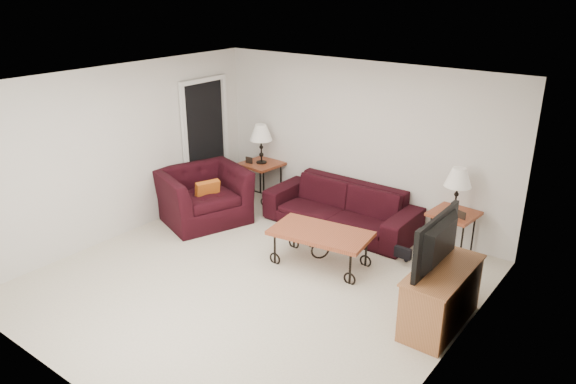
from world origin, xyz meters
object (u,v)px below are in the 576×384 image
object	(u,v)px
coffee_table	(320,248)
armchair	(203,196)
side_table_right	(452,234)
lamp_left	(261,144)
lamp_right	(457,191)
tv_stand	(441,297)
television	(445,243)
backpack	(407,247)
side_table_left	(262,181)
sofa	(341,207)

from	to	relation	value
coffee_table	armchair	bearing A→B (deg)	177.51
side_table_right	lamp_left	distance (m)	3.47
lamp_right	coffee_table	size ratio (longest dim) A/B	0.49
lamp_right	tv_stand	distance (m)	1.86
coffee_table	lamp_left	bearing A→B (deg)	147.80
tv_stand	television	size ratio (longest dim) A/B	1.12
side_table_right	backpack	size ratio (longest dim) A/B	1.36
side_table_left	tv_stand	size ratio (longest dim) A/B	0.58
lamp_right	tv_stand	size ratio (longest dim) A/B	0.55
side_table_right	lamp_left	size ratio (longest dim) A/B	0.95
side_table_right	lamp_right	bearing A→B (deg)	0.00
lamp_right	backpack	bearing A→B (deg)	-123.65
side_table_right	tv_stand	size ratio (longest dim) A/B	0.55
side_table_right	tv_stand	bearing A→B (deg)	-72.30
side_table_right	tv_stand	distance (m)	1.75
lamp_left	backpack	bearing A→B (deg)	-10.74
armchair	backpack	bearing A→B (deg)	-58.15
sofa	side_table_left	size ratio (longest dim) A/B	3.53
side_table_left	lamp_left	size ratio (longest dim) A/B	1.00
sofa	coffee_table	world-z (taller)	sofa
side_table_right	backpack	bearing A→B (deg)	-123.65
television	tv_stand	bearing A→B (deg)	90.00
lamp_left	television	size ratio (longest dim) A/B	0.65
armchair	side_table_right	bearing A→B (deg)	-50.80
armchair	backpack	distance (m)	3.26
coffee_table	backpack	bearing A→B (deg)	40.29
side_table_left	lamp_left	xyz separation A→B (m)	(0.00, 0.00, 0.67)
side_table_right	coffee_table	size ratio (longest dim) A/B	0.49
side_table_left	tv_stand	xyz separation A→B (m)	(3.94, -1.67, 0.01)
side_table_right	lamp_left	xyz separation A→B (m)	(-3.40, -0.00, 0.69)
tv_stand	side_table_left	bearing A→B (deg)	156.99
lamp_right	armchair	size ratio (longest dim) A/B	0.50
lamp_left	tv_stand	xyz separation A→B (m)	(3.94, -1.67, -0.66)
sofa	lamp_left	xyz separation A→B (m)	(-1.72, 0.18, 0.66)
lamp_left	coffee_table	xyz separation A→B (m)	(2.12, -1.34, -0.76)
armchair	lamp_right	bearing A→B (deg)	-50.80
lamp_left	armchair	bearing A→B (deg)	-97.83
tv_stand	side_table_right	bearing A→B (deg)	107.70
side_table_left	lamp_right	distance (m)	3.46
sofa	lamp_right	distance (m)	1.80
sofa	side_table_right	world-z (taller)	sofa
sofa	lamp_right	xyz separation A→B (m)	(1.68, 0.18, 0.61)
side_table_right	lamp_right	distance (m)	0.64
lamp_right	lamp_left	bearing A→B (deg)	-180.00
coffee_table	television	xyz separation A→B (m)	(1.79, -0.34, 0.75)
lamp_left	armchair	xyz separation A→B (m)	(-0.17, -1.24, -0.59)
tv_stand	sofa	bearing A→B (deg)	146.08
coffee_table	tv_stand	world-z (taller)	tv_stand
sofa	backpack	xyz separation A→B (m)	(1.30, -0.39, -0.11)
sofa	tv_stand	world-z (taller)	tv_stand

